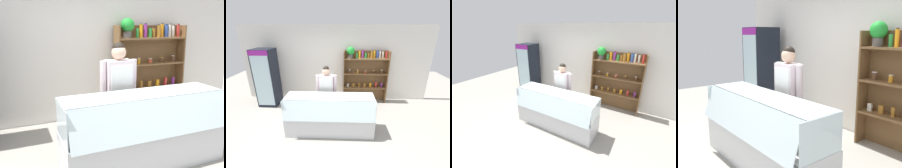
# 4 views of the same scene
# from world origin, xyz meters

# --- Properties ---
(ground_plane) EXTENTS (12.00, 12.00, 0.00)m
(ground_plane) POSITION_xyz_m (0.00, 0.00, 0.00)
(ground_plane) COLOR gray
(back_wall) EXTENTS (6.80, 0.10, 2.70)m
(back_wall) POSITION_xyz_m (0.00, 2.15, 1.35)
(back_wall) COLOR white
(back_wall) RESTS_ON ground
(drinks_fridge) EXTENTS (0.65, 0.64, 1.97)m
(drinks_fridge) POSITION_xyz_m (-2.33, 1.56, 0.98)
(drinks_fridge) COLOR black
(drinks_fridge) RESTS_ON ground
(shelving_unit) EXTENTS (1.55, 0.29, 2.00)m
(shelving_unit) POSITION_xyz_m (0.99, 1.91, 1.15)
(shelving_unit) COLOR brown
(shelving_unit) RESTS_ON ground
(deli_display_case) EXTENTS (2.23, 0.72, 1.01)m
(deli_display_case) POSITION_xyz_m (-0.06, 0.11, 0.31)
(deli_display_case) COLOR silver
(deli_display_case) RESTS_ON ground
(shop_clerk) EXTENTS (0.58, 0.25, 1.64)m
(shop_clerk) POSITION_xyz_m (-0.19, 0.67, 0.96)
(shop_clerk) COLOR #4C4233
(shop_clerk) RESTS_ON ground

